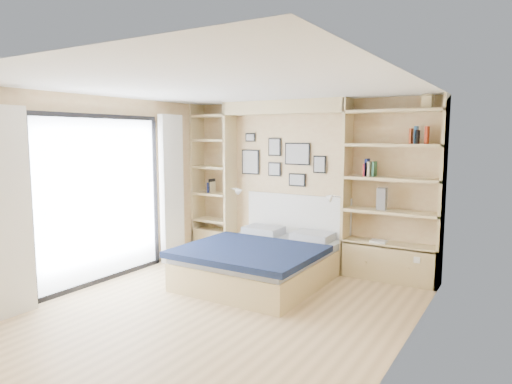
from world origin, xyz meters
The scene contains 8 objects.
ground centered at (0.00, 0.00, 0.00)m, with size 4.50×4.50×0.00m, color #D7B481.
room_shell centered at (-0.39, 1.52, 1.08)m, with size 4.50×4.50×4.50m.
bed centered at (-0.14, 1.17, 0.28)m, with size 1.75×2.16×1.07m.
photo_gallery centered at (-0.45, 2.22, 1.60)m, with size 1.48×0.02×0.82m.
reading_lamps centered at (-0.30, 2.00, 1.10)m, with size 1.92×0.12×0.15m.
shelf_decor centered at (1.04, 2.07, 1.67)m, with size 3.56×0.23×2.03m.
deck centered at (-3.60, 0.00, 0.00)m, with size 3.20×4.00×0.05m, color #695C4D.
deck_chair centered at (-3.48, -0.15, 0.36)m, with size 0.68×0.87×0.77m.
Camera 1 is at (2.94, -4.09, 1.97)m, focal length 32.00 mm.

